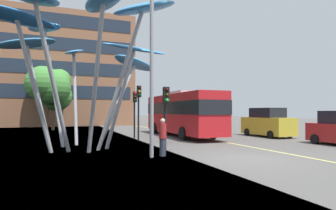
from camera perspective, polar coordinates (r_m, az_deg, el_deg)
The scene contains 12 objects.
ground at distance 12.64m, azimuth 12.76°, elevation -10.81°, with size 120.00×240.00×0.10m.
red_bus at distance 23.51m, azimuth 2.73°, elevation -1.39°, with size 2.77×11.12×3.65m.
leaf_sculpture at distance 16.02m, azimuth -16.35°, elevation 12.82°, with size 10.41×10.71×7.68m.
traffic_light_kerb_near at distance 14.12m, azimuth -0.44°, elevation 0.02°, with size 0.28×0.42×3.26m.
traffic_light_kerb_far at distance 19.83m, azimuth -5.85°, elevation 0.80°, with size 0.28×0.42×3.82m.
traffic_light_island_mid at distance 21.85m, azimuth -6.66°, elevation 0.12°, with size 0.28×0.42×3.54m.
car_parked_mid at distance 24.44m, azimuth 19.24°, elevation -3.45°, with size 2.03×4.58×2.32m.
street_lamp at distance 13.16m, azimuth -2.10°, elevation 11.17°, with size 1.35×0.44×7.73m.
tree_pavement_near at distance 32.98m, azimuth -22.34°, elevation 3.25°, with size 4.79×4.53×6.77m.
tree_pavement_far at distance 39.73m, azimuth -23.00°, elevation 3.52°, with size 4.86×5.36×7.71m.
pedestrian at distance 13.15m, azimuth -1.08°, elevation -6.44°, with size 0.34×0.34×1.73m.
backdrop_building at distance 47.85m, azimuth -23.52°, elevation 6.00°, with size 25.07×14.10×15.99m.
Camera 1 is at (-7.59, -10.34, 2.06)m, focal length 30.49 mm.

